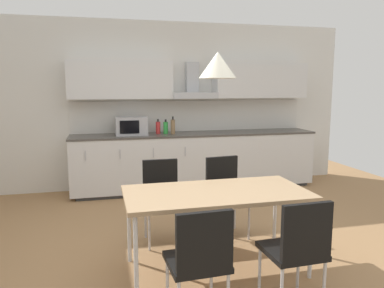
# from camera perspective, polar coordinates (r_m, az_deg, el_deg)

# --- Properties ---
(ground_plane) EXTENTS (8.65, 8.06, 0.02)m
(ground_plane) POSITION_cam_1_polar(r_m,az_deg,el_deg) (3.86, -2.27, -16.76)
(ground_plane) COLOR #9E754C
(wall_back) EXTENTS (6.92, 0.10, 2.69)m
(wall_back) POSITION_cam_1_polar(r_m,az_deg,el_deg) (6.20, -7.47, 5.83)
(wall_back) COLOR silver
(wall_back) RESTS_ON ground_plane
(kitchen_counter) EXTENTS (3.92, 0.67, 0.91)m
(kitchen_counter) POSITION_cam_1_polar(r_m,az_deg,el_deg) (6.09, 0.53, -2.55)
(kitchen_counter) COLOR #333333
(kitchen_counter) RESTS_ON ground_plane
(backsplash_tile) EXTENTS (3.90, 0.02, 0.50)m
(backsplash_tile) POSITION_cam_1_polar(r_m,az_deg,el_deg) (6.29, -0.16, 4.31)
(backsplash_tile) COLOR silver
(backsplash_tile) RESTS_ON kitchen_counter
(upper_wall_cabinets) EXTENTS (3.90, 0.40, 0.58)m
(upper_wall_cabinets) POSITION_cam_1_polar(r_m,az_deg,el_deg) (6.12, 0.19, 9.61)
(upper_wall_cabinets) COLOR silver
(microwave) EXTENTS (0.48, 0.35, 0.28)m
(microwave) POSITION_cam_1_polar(r_m,az_deg,el_deg) (5.83, -9.24, 2.75)
(microwave) COLOR #ADADB2
(microwave) RESTS_ON kitchen_counter
(bottle_red) EXTENTS (0.07, 0.07, 0.23)m
(bottle_red) POSITION_cam_1_polar(r_m,az_deg,el_deg) (5.94, -5.19, 2.53)
(bottle_red) COLOR red
(bottle_red) RESTS_ON kitchen_counter
(bottle_green) EXTENTS (0.07, 0.07, 0.23)m
(bottle_green) POSITION_cam_1_polar(r_m,az_deg,el_deg) (5.92, -4.03, 2.51)
(bottle_green) COLOR green
(bottle_green) RESTS_ON kitchen_counter
(bottle_brown) EXTENTS (0.07, 0.07, 0.27)m
(bottle_brown) POSITION_cam_1_polar(r_m,az_deg,el_deg) (5.87, -2.93, 2.67)
(bottle_brown) COLOR brown
(bottle_brown) RESTS_ON kitchen_counter
(dining_table) EXTENTS (1.62, 0.81, 0.74)m
(dining_table) POSITION_cam_1_polar(r_m,az_deg,el_deg) (3.36, 3.72, -7.89)
(dining_table) COLOR tan
(dining_table) RESTS_ON ground_plane
(chair_far_right) EXTENTS (0.44, 0.44, 0.87)m
(chair_far_right) POSITION_cam_1_polar(r_m,az_deg,el_deg) (4.22, 5.09, -6.67)
(chair_far_right) COLOR black
(chair_far_right) RESTS_ON ground_plane
(chair_near_left) EXTENTS (0.42, 0.42, 0.87)m
(chair_near_left) POSITION_cam_1_polar(r_m,az_deg,el_deg) (2.61, 1.23, -16.64)
(chair_near_left) COLOR black
(chair_near_left) RESTS_ON ground_plane
(chair_far_left) EXTENTS (0.40, 0.40, 0.87)m
(chair_far_left) POSITION_cam_1_polar(r_m,az_deg,el_deg) (4.06, -4.64, -7.32)
(chair_far_left) COLOR black
(chair_far_left) RESTS_ON ground_plane
(chair_near_right) EXTENTS (0.42, 0.42, 0.87)m
(chair_near_right) POSITION_cam_1_polar(r_m,az_deg,el_deg) (2.87, 15.86, -14.55)
(chair_near_right) COLOR black
(chair_near_right) RESTS_ON ground_plane
(pendant_lamp) EXTENTS (0.32, 0.32, 0.22)m
(pendant_lamp) POSITION_cam_1_polar(r_m,az_deg,el_deg) (3.22, 3.92, 11.92)
(pendant_lamp) COLOR silver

